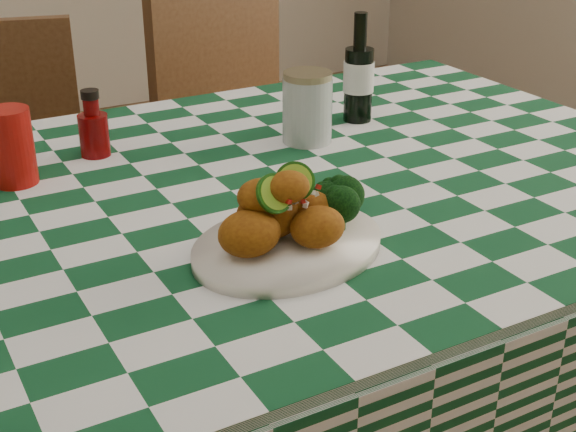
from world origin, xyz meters
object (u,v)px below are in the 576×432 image
plate (288,246)px  mason_jar (307,107)px  dining_table (237,388)px  red_tumbler (11,147)px  ketchup_bottle (93,123)px  wooden_chair_left (3,228)px  fried_chicken_pile (285,207)px  beer_bottle (359,68)px  wooden_chair_right (265,167)px

plate → mason_jar: 0.45m
dining_table → mason_jar: 0.53m
dining_table → red_tumbler: (-0.30, 0.20, 0.46)m
red_tumbler → mason_jar: size_ratio=0.96×
ketchup_bottle → dining_table: bearing=-61.7°
dining_table → plate: plate is taller
wooden_chair_left → fried_chicken_pile: bearing=-62.1°
dining_table → beer_bottle: (0.38, 0.20, 0.50)m
dining_table → wooden_chair_right: wooden_chair_right is taller
red_tumbler → wooden_chair_left: 0.68m
ketchup_bottle → wooden_chair_left: size_ratio=0.13×
fried_chicken_pile → red_tumbler: 0.51m
fried_chicken_pile → red_tumbler: red_tumbler is taller
mason_jar → wooden_chair_left: size_ratio=0.15×
dining_table → beer_bottle: beer_bottle is taller
ketchup_bottle → wooden_chair_left: bearing=103.3°
fried_chicken_pile → wooden_chair_right: size_ratio=0.17×
red_tumbler → wooden_chair_right: bearing=36.3°
dining_table → fried_chicken_pile: (-0.03, -0.23, 0.46)m
dining_table → wooden_chair_right: 0.88m
dining_table → plate: bearing=-95.6°
plate → fried_chicken_pile: bearing=180.0°
plate → fried_chicken_pile: size_ratio=1.78×
plate → mason_jar: mason_jar is taller
plate → mason_jar: bearing=56.3°
ketchup_bottle → wooden_chair_left: 0.64m
wooden_chair_right → beer_bottle: bearing=-111.8°
dining_table → ketchup_bottle: bearing=118.3°
fried_chicken_pile → ketchup_bottle: (-0.11, 0.50, -0.01)m
wooden_chair_left → red_tumbler: bearing=-79.2°
fried_chicken_pile → ketchup_bottle: size_ratio=1.33×
red_tumbler → fried_chicken_pile: bearing=-58.2°
fried_chicken_pile → mason_jar: mason_jar is taller
plate → mason_jar: size_ratio=2.16×
red_tumbler → beer_bottle: 0.68m
plate → red_tumbler: 0.52m
wooden_chair_right → dining_table: bearing=-135.2°
red_tumbler → wooden_chair_right: 1.00m
wooden_chair_left → ketchup_bottle: bearing=-62.0°
mason_jar → wooden_chair_right: wooden_chair_right is taller
red_tumbler → wooden_chair_left: size_ratio=0.14×
mason_jar → fried_chicken_pile: bearing=-124.2°
mason_jar → wooden_chair_left: 0.87m
ketchup_bottle → wooden_chair_right: 0.85m
mason_jar → wooden_chair_right: bearing=69.7°
plate → fried_chicken_pile: 0.06m
beer_bottle → ketchup_bottle: bearing=173.1°
wooden_chair_left → wooden_chair_right: size_ratio=0.95×
wooden_chair_left → beer_bottle: bearing=-26.2°
ketchup_bottle → wooden_chair_right: size_ratio=0.13×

